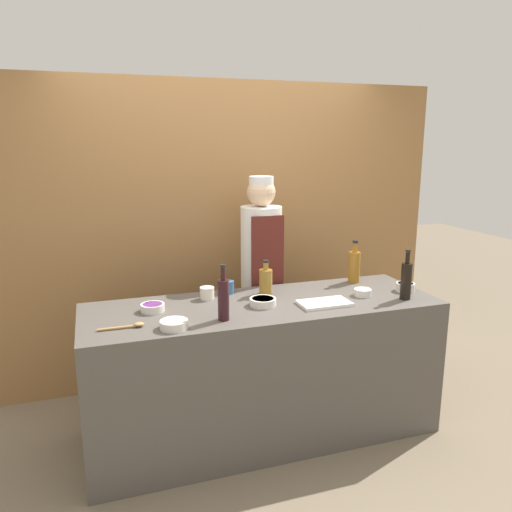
{
  "coord_description": "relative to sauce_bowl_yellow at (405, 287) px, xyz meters",
  "views": [
    {
      "loc": [
        -1.01,
        -2.88,
        1.94
      ],
      "look_at": [
        0.0,
        0.15,
        1.2
      ],
      "focal_mm": 35.0,
      "sensor_mm": 36.0,
      "label": 1
    }
  ],
  "objects": [
    {
      "name": "sauce_bowl_yellow",
      "position": [
        0.0,
        0.0,
        0.0
      ],
      "size": [
        0.13,
        0.13,
        0.06
      ],
      "color": "silver",
      "rests_on": "counter"
    },
    {
      "name": "counter",
      "position": [
        -1.03,
        0.05,
        -0.49
      ],
      "size": [
        2.28,
        0.76,
        0.92
      ],
      "color": "#514C47",
      "rests_on": "ground_plane"
    },
    {
      "name": "wooden_spoon",
      "position": [
        -1.89,
        -0.12,
        -0.02
      ],
      "size": [
        0.25,
        0.04,
        0.03
      ],
      "color": "#B2844C",
      "rests_on": "counter"
    },
    {
      "name": "bottle_vinegar",
      "position": [
        -0.95,
        0.24,
        0.06
      ],
      "size": [
        0.09,
        0.09,
        0.24
      ],
      "color": "olive",
      "rests_on": "counter"
    },
    {
      "name": "cabinet_wall",
      "position": [
        -1.03,
        1.08,
        0.25
      ],
      "size": [
        3.65,
        0.18,
        2.4
      ],
      "color": "olive",
      "rests_on": "ground_plane"
    },
    {
      "name": "sauce_bowl_white",
      "position": [
        -1.05,
        0.02,
        -0.0
      ],
      "size": [
        0.17,
        0.17,
        0.05
      ],
      "color": "silver",
      "rests_on": "counter"
    },
    {
      "name": "cutting_board",
      "position": [
        -0.67,
        -0.09,
        -0.02
      ],
      "size": [
        0.33,
        0.19,
        0.02
      ],
      "color": "white",
      "rests_on": "counter"
    },
    {
      "name": "cup_cream",
      "position": [
        -1.35,
        0.26,
        0.01
      ],
      "size": [
        0.09,
        0.09,
        0.08
      ],
      "color": "silver",
      "rests_on": "counter"
    },
    {
      "name": "sauce_bowl_red",
      "position": [
        -1.65,
        -0.2,
        -0.0
      ],
      "size": [
        0.16,
        0.16,
        0.05
      ],
      "color": "silver",
      "rests_on": "counter"
    },
    {
      "name": "sauce_bowl_green",
      "position": [
        -0.34,
        -0.0,
        -0.01
      ],
      "size": [
        0.12,
        0.12,
        0.05
      ],
      "color": "silver",
      "rests_on": "counter"
    },
    {
      "name": "bottle_amber",
      "position": [
        -0.23,
        0.32,
        0.09
      ],
      "size": [
        0.09,
        0.09,
        0.31
      ],
      "color": "#9E661E",
      "rests_on": "counter"
    },
    {
      "name": "bottle_soy",
      "position": [
        -0.11,
        -0.15,
        0.1
      ],
      "size": [
        0.07,
        0.07,
        0.33
      ],
      "color": "black",
      "rests_on": "counter"
    },
    {
      "name": "bottle_wine",
      "position": [
        -1.35,
        -0.16,
        0.1
      ],
      "size": [
        0.07,
        0.07,
        0.33
      ],
      "color": "black",
      "rests_on": "counter"
    },
    {
      "name": "sauce_bowl_purple",
      "position": [
        -1.72,
        0.12,
        -0.0
      ],
      "size": [
        0.15,
        0.15,
        0.05
      ],
      "color": "silver",
      "rests_on": "counter"
    },
    {
      "name": "ground_plane",
      "position": [
        -1.03,
        0.05,
        -0.95
      ],
      "size": [
        14.0,
        14.0,
        0.0
      ],
      "primitive_type": "plane",
      "color": "#756651"
    },
    {
      "name": "chef_center",
      "position": [
        -0.84,
        0.63,
        -0.02
      ],
      "size": [
        0.31,
        0.31,
        1.69
      ],
      "color": "#28282D",
      "rests_on": "ground_plane"
    },
    {
      "name": "cup_blue",
      "position": [
        -1.19,
        0.34,
        0.01
      ],
      "size": [
        0.08,
        0.08,
        0.09
      ],
      "color": "#386093",
      "rests_on": "counter"
    }
  ]
}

